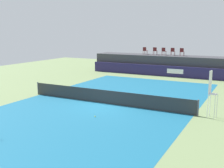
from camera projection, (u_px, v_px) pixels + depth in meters
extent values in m
plane|color=#6B7F51|center=(125.00, 95.00, 21.93)|extent=(48.00, 48.00, 0.00)
cube|color=#16597A|center=(106.00, 104.00, 19.31)|extent=(12.00, 22.00, 0.00)
cube|color=#231E4C|center=(164.00, 71.00, 30.96)|extent=(18.00, 0.20, 1.20)
cube|color=white|center=(175.00, 71.00, 30.29)|extent=(1.80, 0.02, 0.50)
cube|color=#38383D|center=(169.00, 65.00, 32.43)|extent=(18.00, 2.80, 2.20)
cylinder|color=#561919|center=(147.00, 53.00, 33.74)|extent=(0.04, 0.04, 0.44)
cylinder|color=#561919|center=(144.00, 52.00, 33.95)|extent=(0.04, 0.04, 0.44)
cylinder|color=#561919|center=(146.00, 53.00, 33.40)|extent=(0.04, 0.04, 0.44)
cylinder|color=#561919|center=(143.00, 53.00, 33.61)|extent=(0.04, 0.04, 0.44)
cube|color=#561919|center=(145.00, 51.00, 33.63)|extent=(0.47, 0.47, 0.03)
cube|color=#561919|center=(145.00, 49.00, 33.41)|extent=(0.44, 0.05, 0.42)
cylinder|color=#561919|center=(157.00, 53.00, 33.33)|extent=(0.04, 0.04, 0.44)
cylinder|color=#561919|center=(154.00, 53.00, 33.50)|extent=(0.04, 0.04, 0.44)
cylinder|color=#561919|center=(156.00, 53.00, 32.97)|extent=(0.04, 0.04, 0.44)
cylinder|color=#561919|center=(153.00, 53.00, 33.14)|extent=(0.04, 0.04, 0.44)
cube|color=#561919|center=(155.00, 51.00, 33.19)|extent=(0.46, 0.46, 0.03)
cube|color=#561919|center=(155.00, 49.00, 32.96)|extent=(0.44, 0.05, 0.42)
cylinder|color=#561919|center=(166.00, 53.00, 32.70)|extent=(0.04, 0.04, 0.44)
cylinder|color=#561919|center=(163.00, 53.00, 32.90)|extent=(0.04, 0.04, 0.44)
cylinder|color=#561919|center=(165.00, 53.00, 32.36)|extent=(0.04, 0.04, 0.44)
cylinder|color=#561919|center=(162.00, 53.00, 32.55)|extent=(0.04, 0.04, 0.44)
cube|color=#561919|center=(164.00, 51.00, 32.58)|extent=(0.46, 0.46, 0.03)
cube|color=#561919|center=(163.00, 49.00, 32.37)|extent=(0.44, 0.04, 0.42)
cylinder|color=#561919|center=(175.00, 53.00, 32.38)|extent=(0.04, 0.04, 0.44)
cylinder|color=#561919|center=(171.00, 53.00, 32.54)|extent=(0.04, 0.04, 0.44)
cylinder|color=#561919|center=(174.00, 54.00, 32.01)|extent=(0.04, 0.04, 0.44)
cylinder|color=#561919|center=(171.00, 54.00, 32.17)|extent=(0.04, 0.04, 0.44)
cube|color=#561919|center=(173.00, 51.00, 32.23)|extent=(0.47, 0.47, 0.03)
cube|color=#561919|center=(173.00, 50.00, 32.00)|extent=(0.44, 0.05, 0.42)
cylinder|color=#561919|center=(184.00, 54.00, 31.79)|extent=(0.04, 0.04, 0.44)
cylinder|color=#561919|center=(181.00, 54.00, 31.97)|extent=(0.04, 0.04, 0.44)
cylinder|color=#561919|center=(183.00, 54.00, 31.43)|extent=(0.04, 0.04, 0.44)
cylinder|color=#561919|center=(180.00, 54.00, 31.62)|extent=(0.04, 0.04, 0.44)
cube|color=#561919|center=(182.00, 52.00, 31.66)|extent=(0.44, 0.44, 0.03)
cube|color=#561919|center=(182.00, 50.00, 31.44)|extent=(0.44, 0.03, 0.42)
cylinder|color=white|center=(215.00, 107.00, 15.72)|extent=(0.04, 0.04, 1.40)
cylinder|color=white|center=(217.00, 106.00, 16.03)|extent=(0.04, 0.04, 1.40)
cylinder|color=white|center=(208.00, 106.00, 15.97)|extent=(0.04, 0.04, 1.40)
cylinder|color=white|center=(210.00, 105.00, 16.28)|extent=(0.04, 0.04, 1.40)
cube|color=white|center=(213.00, 94.00, 15.87)|extent=(0.52, 0.52, 0.03)
cube|color=white|center=(210.00, 82.00, 15.87)|extent=(0.11, 0.44, 1.33)
cube|color=#2D2D2D|center=(106.00, 97.00, 19.23)|extent=(12.40, 0.02, 0.95)
cylinder|color=#4C4C51|center=(38.00, 88.00, 22.04)|extent=(0.10, 0.10, 1.00)
cylinder|color=#4C4C51|center=(198.00, 108.00, 16.40)|extent=(0.10, 0.10, 1.00)
sphere|color=#D8EA33|center=(95.00, 116.00, 16.28)|extent=(0.07, 0.07, 0.07)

